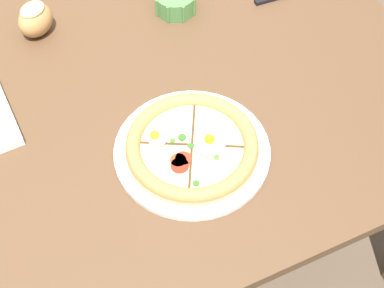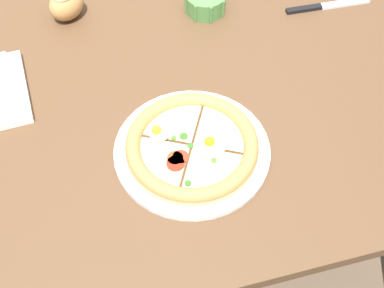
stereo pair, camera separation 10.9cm
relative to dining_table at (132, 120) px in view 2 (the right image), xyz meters
name	(u,v)px [view 2 (the right image)]	position (x,y,z in m)	size (l,w,h in m)	color
ground_plane	(149,241)	(0.00, 0.00, -0.65)	(12.00, 12.00, 0.00)	brown
dining_table	(132,120)	(0.00, 0.00, 0.00)	(1.50, 0.98, 0.73)	#513823
pizza	(192,147)	(0.10, -0.19, 0.10)	(0.32, 0.32, 0.05)	white
ramekin_bowl	(205,2)	(0.25, 0.24, 0.11)	(0.11, 0.11, 0.05)	#4C8442
bread_piece_near	(66,3)	(-0.09, 0.31, 0.13)	(0.12, 0.11, 0.08)	#B27F47
knife_spare	(327,6)	(0.56, 0.17, 0.09)	(0.23, 0.03, 0.01)	silver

